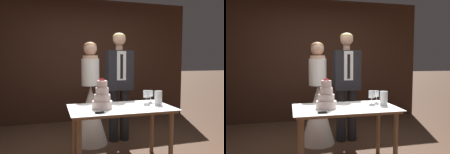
# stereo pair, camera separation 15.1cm
# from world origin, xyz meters

# --- Properties ---
(wall_back) EXTENTS (4.68, 0.12, 2.64)m
(wall_back) POSITION_xyz_m (0.00, 2.25, 1.32)
(wall_back) COLOR #382116
(wall_back) RESTS_ON ground_plane
(cake_table) EXTENTS (1.29, 0.71, 0.75)m
(cake_table) POSITION_xyz_m (0.06, 0.01, 0.65)
(cake_table) COLOR #8E6B4C
(cake_table) RESTS_ON ground_plane
(tiered_cake) EXTENTS (0.25, 0.25, 0.36)m
(tiered_cake) POSITION_xyz_m (-0.18, 0.00, 0.88)
(tiered_cake) COLOR beige
(tiered_cake) RESTS_ON cake_table
(cake_knife) EXTENTS (0.41, 0.07, 0.02)m
(cake_knife) POSITION_xyz_m (-0.19, -0.23, 0.76)
(cake_knife) COLOR silver
(cake_knife) RESTS_ON cake_table
(wine_glass_near) EXTENTS (0.08, 0.08, 0.18)m
(wine_glass_near) POSITION_xyz_m (0.46, 0.12, 0.87)
(wine_glass_near) COLOR silver
(wine_glass_near) RESTS_ON cake_table
(wine_glass_middle) EXTENTS (0.07, 0.07, 0.17)m
(wine_glass_middle) POSITION_xyz_m (0.55, 0.19, 0.87)
(wine_glass_middle) COLOR silver
(wine_glass_middle) RESTS_ON cake_table
(hurricane_candle) EXTENTS (0.10, 0.10, 0.18)m
(hurricane_candle) POSITION_xyz_m (0.58, 0.01, 0.84)
(hurricane_candle) COLOR silver
(hurricane_candle) RESTS_ON cake_table
(bride) EXTENTS (0.54, 0.54, 1.62)m
(bride) POSITION_xyz_m (-0.17, 0.84, 0.60)
(bride) COLOR white
(bride) RESTS_ON ground_plane
(groom) EXTENTS (0.42, 0.25, 1.77)m
(groom) POSITION_xyz_m (0.30, 0.84, 1.00)
(groom) COLOR black
(groom) RESTS_ON ground_plane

